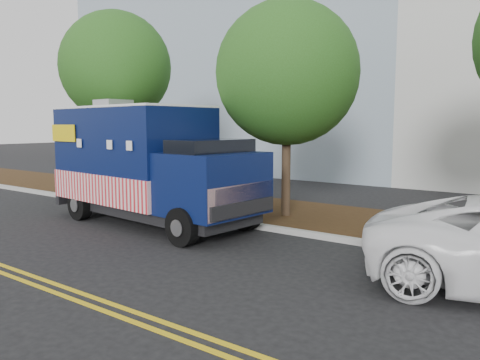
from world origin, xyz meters
The scene contains 8 objects.
ground centered at (0.00, 0.00, 0.00)m, with size 120.00×120.00×0.00m, color black.
curb centered at (0.00, 1.40, 0.07)m, with size 120.00×0.18×0.15m, color #9E9E99.
mulch_strip centered at (0.00, 3.50, 0.07)m, with size 120.00×4.00×0.15m, color black.
centerline_near centered at (0.00, -4.45, 0.01)m, with size 120.00×0.10×0.01m, color gold.
tree_a centered at (-5.69, 2.86, 5.02)m, with size 4.19×4.19×7.12m.
tree_b centered at (1.88, 2.90, 4.30)m, with size 4.16×4.16×6.39m.
sign_post centered at (-2.33, 1.79, 1.20)m, with size 0.06×0.06×2.40m, color #473828.
food_truck centered at (-1.19, 0.22, 1.63)m, with size 7.02×3.16×3.59m.
Camera 1 is at (8.96, -8.98, 2.84)m, focal length 35.00 mm.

